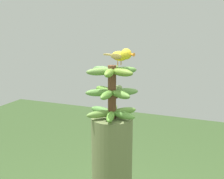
# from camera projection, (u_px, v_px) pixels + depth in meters

# --- Properties ---
(banana_bunch) EXTENTS (0.31, 0.31, 0.30)m
(banana_bunch) POSITION_uv_depth(u_px,v_px,m) (112.00, 92.00, 1.62)
(banana_bunch) COLOR brown
(banana_bunch) RESTS_ON banana_tree
(perched_bird) EXTENTS (0.20, 0.09, 0.09)m
(perched_bird) POSITION_uv_depth(u_px,v_px,m) (122.00, 55.00, 1.57)
(perched_bird) COLOR #C68933
(perched_bird) RESTS_ON banana_bunch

